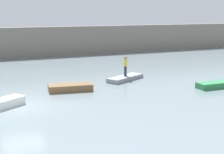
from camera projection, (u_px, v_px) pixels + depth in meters
ground_plane at (22, 107)px, 20.80m from camera, size 120.00×120.00×0.00m
rowboat_brown at (70, 88)px, 24.82m from camera, size 3.39×1.77×0.51m
rowboat_grey at (125, 78)px, 28.73m from camera, size 3.95×2.85×0.36m
rowboat_green at (214, 85)px, 25.79m from camera, size 2.76×1.17×0.46m
person_yellow_shirt at (125, 65)px, 28.51m from camera, size 0.32×0.32×1.72m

